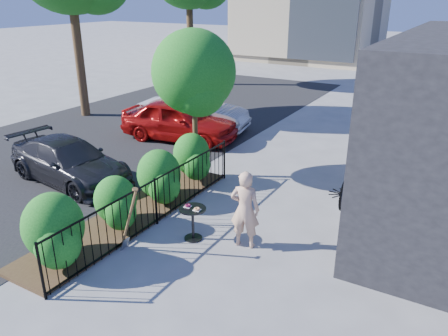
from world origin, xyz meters
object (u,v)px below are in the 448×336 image
Objects in this scene: patio_tree at (195,77)px; cafe_table at (193,218)px; car_darkgrey at (69,161)px; car_red at (179,121)px; woman at (245,210)px; car_silver at (194,112)px; shovel at (129,223)px.

patio_tree reaches higher than cafe_table.
car_red is at bearing 1.49° from car_darkgrey.
woman is 0.40× the size of car_red.
car_darkgrey is at bearing 168.66° from car_silver.
patio_tree reaches higher than car_silver.
patio_tree is 2.69× the size of shovel.
shovel is at bearing -109.43° from car_darkgrey.
car_darkgrey is at bearing 167.62° from car_red.
car_red is 1.00× the size of car_silver.
car_darkgrey is at bearing -18.60° from woman.
car_darkgrey is at bearing 153.44° from shovel.
car_red reaches higher than cafe_table.
shovel is 0.36× the size of car_silver.
car_silver reaches higher than cafe_table.
woman is at bearing -88.60° from car_darkgrey.
patio_tree is 0.99× the size of car_darkgrey.
car_red is at bearing 117.58° from shovel.
cafe_table is 0.18× the size of car_silver.
cafe_table is at bearing 51.40° from shovel.
patio_tree is 0.96× the size of car_red.
patio_tree is at bearing -154.86° from car_silver.
patio_tree is 4.09m from cafe_table.
shovel reaches higher than car_darkgrey.
car_darkgrey is (-0.44, -4.48, -0.12)m from car_red.
woman is 7.24m from car_red.
woman is 8.37m from car_silver.
patio_tree is at bearing 104.07° from shovel.
woman is 0.41× the size of car_darkgrey.
shovel is (-1.86, -1.32, -0.17)m from woman.
car_silver reaches higher than car_darkgrey.
shovel is at bearing -164.52° from car_silver.
cafe_table is 7.99m from car_silver.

